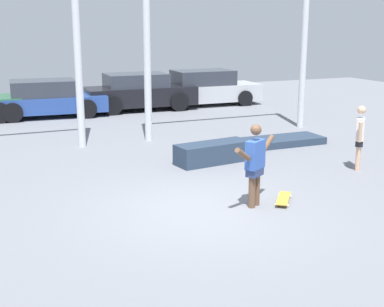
{
  "coord_description": "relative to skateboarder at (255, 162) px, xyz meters",
  "views": [
    {
      "loc": [
        -3.78,
        -8.2,
        3.26
      ],
      "look_at": [
        0.36,
        1.42,
        0.68
      ],
      "focal_mm": 50.0,
      "sensor_mm": 36.0,
      "label": 1
    }
  ],
  "objects": [
    {
      "name": "skateboard",
      "position": [
        0.63,
        -0.01,
        -0.77
      ],
      "size": [
        0.67,
        0.77,
        0.08
      ],
      "rotation": [
        0.0,
        0.0,
        0.9
      ],
      "color": "gold",
      "rests_on": "ground_plane"
    },
    {
      "name": "bystander",
      "position": [
        3.4,
        1.24,
        -0.02
      ],
      "size": [
        0.47,
        0.53,
        1.47
      ],
      "rotation": [
        0.0,
        0.0,
        4.01
      ],
      "color": "#DBAD89",
      "rests_on": "ground_plane"
    },
    {
      "name": "manual_pad",
      "position": [
        3.2,
        4.13,
        -0.73
      ],
      "size": [
        2.37,
        0.97,
        0.19
      ],
      "primitive_type": "cube",
      "rotation": [
        0.0,
        0.0,
        0.0
      ],
      "color": "#28384C",
      "rests_on": "ground_plane"
    },
    {
      "name": "canopy_support_right",
      "position": [
        2.59,
        6.04,
        2.9
      ],
      "size": [
        5.3,
        0.2,
        6.21
      ],
      "color": "silver",
      "rests_on": "ground_plane"
    },
    {
      "name": "parked_car_silver",
      "position": [
        4.33,
        11.52,
        -0.16
      ],
      "size": [
        4.28,
        1.93,
        1.4
      ],
      "rotation": [
        0.0,
        0.0,
        -0.03
      ],
      "color": "#B7BABF",
      "rests_on": "ground_plane"
    },
    {
      "name": "grind_box",
      "position": [
        0.65,
        3.1,
        -0.59
      ],
      "size": [
        1.9,
        0.89,
        0.49
      ],
      "primitive_type": "cube",
      "rotation": [
        0.0,
        0.0,
        0.14
      ],
      "color": "#28384C",
      "rests_on": "ground_plane"
    },
    {
      "name": "parked_car_black",
      "position": [
        1.48,
        11.37,
        -0.15
      ],
      "size": [
        4.17,
        1.97,
        1.39
      ],
      "rotation": [
        0.0,
        0.0,
        -0.04
      ],
      "color": "black",
      "rests_on": "ground_plane"
    },
    {
      "name": "skateboarder",
      "position": [
        0.0,
        0.0,
        0.0
      ],
      "size": [
        1.21,
        0.82,
        1.52
      ],
      "rotation": [
        0.0,
        0.0,
        0.57
      ],
      "color": "brown",
      "rests_on": "ground_plane"
    },
    {
      "name": "parked_car_blue",
      "position": [
        -1.98,
        11.23,
        -0.2
      ],
      "size": [
        4.08,
        2.07,
        1.3
      ],
      "rotation": [
        0.0,
        0.0,
        -0.07
      ],
      "color": "#284793",
      "rests_on": "ground_plane"
    },
    {
      "name": "ground_plane",
      "position": [
        -0.91,
        0.17,
        -0.83
      ],
      "size": [
        36.0,
        36.0,
        0.0
      ],
      "primitive_type": "plane",
      "color": "slate"
    }
  ]
}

